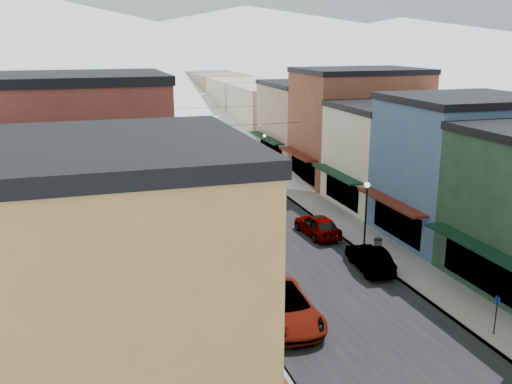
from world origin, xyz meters
TOP-DOWN VIEW (x-y plane):
  - road at (0.00, 60.00)m, footprint 10.00×160.00m
  - sidewalk_left at (-6.60, 60.00)m, footprint 3.20×160.00m
  - sidewalk_right at (6.60, 60.00)m, footprint 3.20×160.00m
  - curb_left at (-5.05, 60.00)m, footprint 0.10×160.00m
  - curb_right at (5.05, 60.00)m, footprint 0.10×160.00m
  - bldg_l_yellow at (-13.19, 4.00)m, footprint 11.30×8.70m
  - bldg_l_cream at (-13.19, 12.50)m, footprint 11.30×8.20m
  - bldg_l_brick_near at (-13.69, 20.50)m, footprint 12.30×8.20m
  - bldg_l_grayblue at (-13.19, 29.00)m, footprint 11.30×9.20m
  - bldg_l_brick_far at (-14.19, 38.00)m, footprint 13.30×9.20m
  - bldg_l_tan at (-13.19, 48.00)m, footprint 11.30×11.20m
  - bldg_r_blue at (13.19, 21.00)m, footprint 11.30×9.20m
  - bldg_r_cream at (13.69, 30.00)m, footprint 12.30×9.20m
  - bldg_r_brick_far at (14.19, 39.00)m, footprint 13.30×9.20m
  - bldg_r_tan at (13.19, 49.00)m, footprint 11.30×11.20m
  - distant_blocks at (0.00, 83.00)m, footprint 34.00×55.00m
  - mountain_ridge at (-19.47, 277.18)m, footprint 670.00×340.00m
  - overhead_cables at (0.00, 47.50)m, footprint 16.40×15.04m
  - car_white_suv at (-3.50, 12.26)m, footprint 3.15×6.40m
  - car_silver_sedan at (-4.30, 19.45)m, footprint 2.03×4.08m
  - car_dark_hatch at (-4.30, 23.87)m, footprint 1.76×4.27m
  - car_silver_wagon at (-4.03, 44.49)m, footprint 2.31×5.37m
  - car_green_sedan at (4.09, 17.24)m, footprint 2.15×4.89m
  - car_gray_suv at (3.50, 24.26)m, footprint 2.29×5.04m
  - car_black_sedan at (3.84, 43.26)m, footprint 2.14×4.96m
  - car_lane_silver at (-1.40, 51.34)m, footprint 2.31×4.73m
  - car_lane_white at (1.87, 65.93)m, footprint 2.71×5.54m
  - parking_sign at (5.92, 7.77)m, footprint 0.06×0.29m
  - trash_can at (5.95, 19.52)m, footprint 0.56×0.56m
  - streetlamp_near at (5.65, 20.89)m, footprint 0.39×0.39m
  - streetlamp_far at (6.17, 45.17)m, footprint 0.35×0.35m
  - snow_pile_near at (-4.50, 11.94)m, footprint 2.30×2.61m
  - snow_pile_mid at (-4.88, 24.40)m, footprint 2.17×2.53m
  - snow_pile_far at (-4.37, 38.58)m, footprint 2.68×2.85m

SIDE VIEW (x-z plane):
  - road at x=0.00m, z-range 0.00..0.01m
  - sidewalk_left at x=-6.60m, z-range 0.00..0.15m
  - sidewalk_right at x=6.60m, z-range 0.00..0.15m
  - curb_left at x=-5.05m, z-range 0.00..0.15m
  - curb_right at x=5.05m, z-range 0.00..0.15m
  - snow_pile_mid at x=-4.88m, z-range -0.02..0.90m
  - snow_pile_near at x=-4.50m, z-range -0.02..0.95m
  - snow_pile_far at x=-4.37m, z-range -0.03..1.11m
  - trash_can at x=5.95m, z-range 0.16..1.11m
  - car_silver_sedan at x=-4.30m, z-range 0.00..1.34m
  - car_dark_hatch at x=-4.30m, z-range 0.00..1.37m
  - car_black_sedan at x=3.84m, z-range 0.00..1.42m
  - car_lane_white at x=1.87m, z-range 0.00..1.52m
  - car_silver_wagon at x=-4.03m, z-range 0.00..1.54m
  - car_lane_silver at x=-1.40m, z-range 0.00..1.55m
  - car_green_sedan at x=4.09m, z-range 0.00..1.56m
  - car_gray_suv at x=3.50m, z-range 0.00..1.68m
  - car_white_suv at x=-3.50m, z-range 0.00..1.75m
  - parking_sign at x=5.92m, z-range 0.33..2.44m
  - streetlamp_far at x=6.17m, z-range 0.69..4.85m
  - streetlamp_near at x=5.65m, z-range 0.76..5.41m
  - distant_blocks at x=0.00m, z-range 0.00..8.00m
  - bldg_r_cream at x=13.69m, z-range 0.01..9.01m
  - bldg_l_grayblue at x=-13.19m, z-range 0.01..9.01m
  - bldg_r_tan at x=13.19m, z-range 0.01..9.51m
  - bldg_l_cream at x=-13.19m, z-range 0.01..9.51m
  - bldg_l_tan at x=-13.19m, z-range 0.01..10.01m
  - bldg_r_blue at x=13.19m, z-range 0.01..10.51m
  - bldg_l_brick_far at x=-14.19m, z-range 0.01..11.01m
  - bldg_r_brick_far at x=14.19m, z-range 0.01..11.51m
  - bldg_l_yellow at x=-13.19m, z-range 0.01..11.51m
  - overhead_cables at x=0.00m, z-range 6.18..6.22m
  - bldg_l_brick_near at x=-13.69m, z-range 0.01..12.51m
  - mountain_ridge at x=-19.47m, z-range -2.64..31.36m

